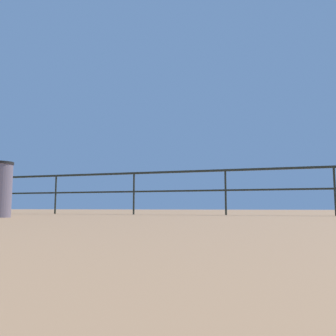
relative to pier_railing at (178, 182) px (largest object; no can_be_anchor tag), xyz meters
name	(u,v)px	position (x,y,z in m)	size (l,w,h in m)	color
pier_railing	(178,182)	(0.00, 0.00, 0.00)	(20.31, 0.05, 1.03)	#25281E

